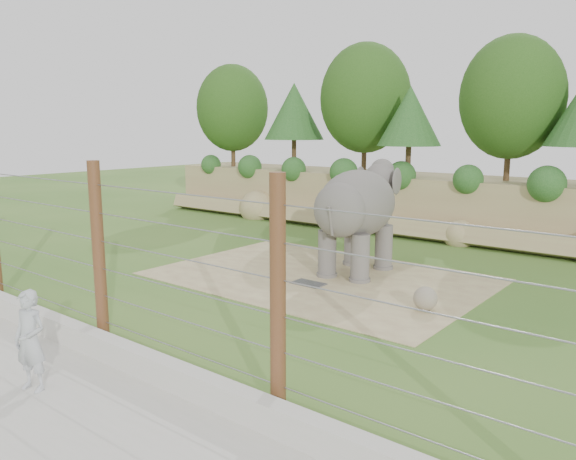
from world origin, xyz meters
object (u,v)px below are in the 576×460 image
Objects in this scene: barrier_fence at (99,254)px; zookeeper at (30,341)px; elephant at (357,220)px; stone_ball at (425,298)px.

barrier_fence reaches higher than zookeeper.
elephant reaches higher than zookeeper.
stone_ball is 0.34× the size of zookeeper.
barrier_fence is 10.96× the size of zookeeper.
barrier_fence is at bearing 100.03° from zookeeper.
barrier_fence is (-4.58, -6.45, 1.67)m from stone_ball.
elephant is 2.35× the size of zookeeper.
zookeeper is (-3.58, -8.55, 0.60)m from stone_ball.
stone_ball is at bearing 54.64° from barrier_fence.
elephant is 10.78m from zookeeper.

